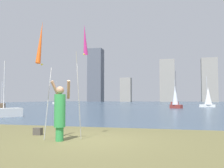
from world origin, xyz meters
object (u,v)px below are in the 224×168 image
(person, at_px, (60,111))
(sailboat_0, at_px, (57,103))
(bag, at_px, (38,131))
(sailboat_6, at_px, (208,97))
(kite_flag_right, at_px, (85,43))
(sailboat_7, at_px, (175,98))
(kite_flag_left, at_px, (41,45))
(sailboat_1, at_px, (4,112))
(sailboat_5, at_px, (175,103))
(sailboat_4, at_px, (2,105))

(person, relative_size, sailboat_0, 0.34)
(bag, height_order, sailboat_6, sailboat_6)
(kite_flag_right, xyz_separation_m, sailboat_7, (2.89, 29.24, -1.79))
(kite_flag_left, relative_size, sailboat_7, 0.73)
(bag, bearing_deg, kite_flag_right, -9.42)
(bag, xyz_separation_m, sailboat_6, (10.00, 35.76, 1.44))
(sailboat_1, bearing_deg, sailboat_5, 73.05)
(sailboat_6, bearing_deg, kite_flag_right, -102.55)
(kite_flag_right, bearing_deg, sailboat_6, 77.45)
(person, bearing_deg, kite_flag_left, -158.36)
(sailboat_4, relative_size, sailboat_7, 0.77)
(person, distance_m, sailboat_1, 12.38)
(kite_flag_left, relative_size, sailboat_4, 0.95)
(person, bearing_deg, kite_flag_right, 45.97)
(sailboat_0, relative_size, sailboat_1, 1.40)
(bag, relative_size, sailboat_4, 0.08)
(sailboat_1, distance_m, sailboat_4, 22.49)
(kite_flag_left, relative_size, bag, 12.41)
(kite_flag_left, bearing_deg, sailboat_6, 76.18)
(kite_flag_left, bearing_deg, bag, 121.74)
(person, xyz_separation_m, sailboat_1, (-8.74, 8.75, -0.61))
(person, distance_m, sailboat_5, 47.98)
(sailboat_5, bearing_deg, sailboat_7, -89.19)
(sailboat_5, bearing_deg, kite_flag_left, -94.44)
(person, relative_size, sailboat_6, 0.39)
(sailboat_4, bearing_deg, sailboat_1, -52.12)
(person, bearing_deg, sailboat_5, 78.48)
(bag, bearing_deg, sailboat_7, 80.47)
(kite_flag_right, bearing_deg, sailboat_5, 86.80)
(kite_flag_left, distance_m, sailboat_7, 30.60)
(sailboat_6, height_order, sailboat_7, sailboat_7)
(kite_flag_right, distance_m, sailboat_1, 12.61)
(kite_flag_left, xyz_separation_m, sailboat_0, (-25.54, 52.46, -2.77))
(kite_flag_right, height_order, sailboat_1, sailboat_1)
(sailboat_1, height_order, sailboat_6, sailboat_6)
(bag, relative_size, sailboat_7, 0.06)
(sailboat_0, xyz_separation_m, sailboat_4, (3.55, -25.64, 0.04))
(kite_flag_right, distance_m, sailboat_4, 34.72)
(sailboat_1, relative_size, sailboat_6, 0.83)
(bag, height_order, sailboat_1, sailboat_1)
(sailboat_0, xyz_separation_m, sailboat_5, (29.28, -4.27, 0.10))
(kite_flag_left, height_order, sailboat_1, sailboat_1)
(sailboat_6, bearing_deg, sailboat_7, -126.91)
(person, distance_m, kite_flag_right, 2.53)
(kite_flag_left, relative_size, sailboat_6, 0.77)
(sailboat_4, relative_size, sailboat_5, 0.75)
(bag, height_order, sailboat_5, sailboat_5)
(sailboat_1, relative_size, sailboat_5, 0.77)
(sailboat_0, bearing_deg, bag, -64.20)
(kite_flag_left, height_order, bag, kite_flag_left)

